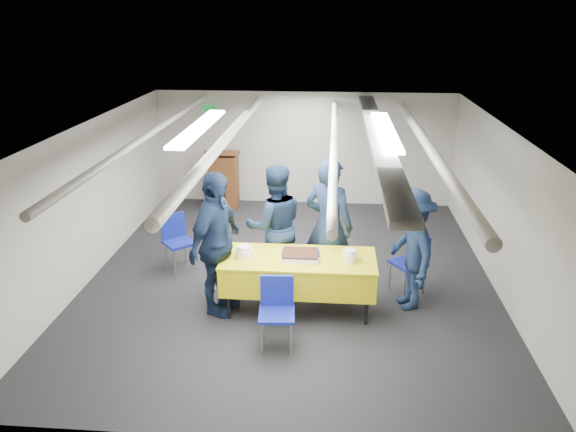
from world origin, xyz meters
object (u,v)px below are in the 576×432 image
Objects in this scene: chair_left at (176,236)px; sailor_d at (410,249)px; chair_near at (277,305)px; sailor_c at (216,244)px; serving_table at (298,272)px; sheet_cake at (300,255)px; chair_right at (413,257)px; sailor_b at (275,226)px; podium at (224,178)px; sailor_a at (329,226)px.

chair_left is 0.52× the size of sailor_d.
sailor_c is (-0.87, 0.74, 0.44)m from chair_near.
sheet_cake is (0.02, -0.01, 0.25)m from serving_table.
sailor_c is (0.90, -1.27, 0.44)m from chair_left.
sheet_cake is at bearing -156.13° from chair_right.
sailor_b reaches higher than chair_near.
sailor_b is (1.58, -0.41, 0.38)m from chair_left.
chair_right is at bearing 23.87° from sheet_cake.
podium is 0.65× the size of sailor_c.
chair_near is 2.68m from chair_left.
chair_right is 0.48× the size of sailor_b.
sheet_cake is 0.92m from chair_near.
serving_table is 1.52m from sailor_d.
sailor_a is 1.01× the size of sailor_c.
sheet_cake is at bearing 102.59° from sailor_b.
chair_right is (3.37, -3.36, -0.08)m from podium.
chair_left reaches higher than serving_table.
sailor_c is 2.57m from sailor_d.
sailor_d is (1.87, -0.52, -0.07)m from sailor_b.
chair_left is (-0.19, -2.89, -0.08)m from podium.
sailor_a is at bearing -12.46° from chair_left.
serving_table is 4.42m from podium.
sailor_c is at bearing -80.31° from podium.
sailor_a reaches higher than sheet_cake.
sailor_c reaches higher than chair_left.
sailor_a is 0.78m from sailor_b.
sheet_cake is 0.88m from sailor_b.
sailor_c is at bearing 51.06° from sailor_a.
serving_table is at bearing 101.53° from sailor_b.
chair_right is at bearing 151.71° from sailor_d.
sheet_cake is 0.30× the size of sailor_d.
sailor_c is at bearing 139.40° from chair_near.
sailor_a is (0.58, 1.49, 0.45)m from chair_near.
serving_table is at bearing -65.56° from sailor_c.
chair_right reaches higher than sheet_cake.
chair_near is 2.36m from chair_right.
sailor_b is at bearing 118.70° from sheet_cake.
sailor_d is at bearing -177.06° from sailor_a.
podium is at bearing -153.49° from sailor_d.
sailor_b is 1.08× the size of sailor_d.
chair_near is (1.58, -4.90, -0.08)m from podium.
sailor_a is (0.36, 0.65, 0.17)m from sheet_cake.
chair_left is 0.44× the size of sailor_a.
sailor_b is (-0.39, 0.75, 0.35)m from serving_table.
sheet_cake is at bearing -94.56° from sailor_d.
chair_near is at bearing 92.40° from sailor_a.
sailor_a is 1.18m from sailor_d.
sailor_b is at bearing -119.62° from sailor_d.
sailor_b is (-0.42, 0.76, 0.10)m from sheet_cake.
chair_right is 3.59m from chair_left.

